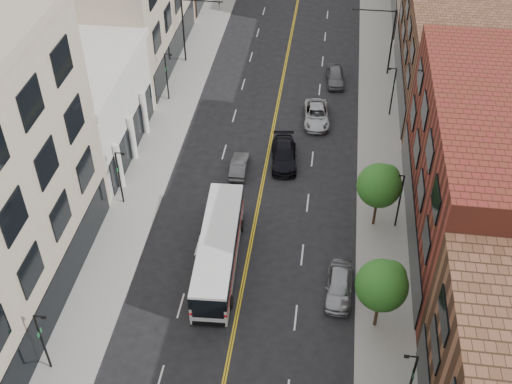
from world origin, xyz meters
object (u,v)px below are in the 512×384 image
at_px(city_bus, 219,248).
at_px(car_lane_c, 335,76).
at_px(car_parked_far, 339,286).
at_px(car_lane_behind, 239,165).
at_px(car_lane_a, 284,155).
at_px(car_lane_b, 316,115).

relative_size(city_bus, car_lane_c, 2.68).
height_order(car_parked_far, car_lane_c, car_parked_far).
xyz_separation_m(car_lane_behind, car_lane_a, (3.70, 1.84, 0.14)).
xyz_separation_m(car_parked_far, car_lane_b, (-2.84, 21.56, -0.06)).
xyz_separation_m(city_bus, car_lane_c, (7.50, 27.40, -0.99)).
bearing_deg(car_lane_behind, car_lane_c, -116.51).
bearing_deg(city_bus, car_lane_b, 70.33).
relative_size(car_lane_behind, car_lane_c, 0.89).
height_order(city_bus, car_lane_c, city_bus).
relative_size(city_bus, car_lane_b, 2.23).
xyz_separation_m(car_parked_far, car_lane_behind, (-9.02, 12.86, -0.15)).
bearing_deg(car_parked_far, car_lane_a, 112.43).
distance_m(city_bus, car_lane_behind, 11.28).
height_order(car_lane_behind, car_lane_b, car_lane_b).
bearing_deg(car_lane_behind, city_bus, 89.98).
relative_size(car_parked_far, car_lane_behind, 1.19).
height_order(car_parked_far, car_lane_b, car_parked_far).
bearing_deg(car_lane_c, car_lane_behind, -121.08).
distance_m(car_lane_a, car_lane_c, 14.89).
distance_m(city_bus, car_lane_b, 20.82).
xyz_separation_m(car_parked_far, car_lane_a, (-5.32, 14.71, -0.01)).
height_order(city_bus, car_lane_a, city_bus).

